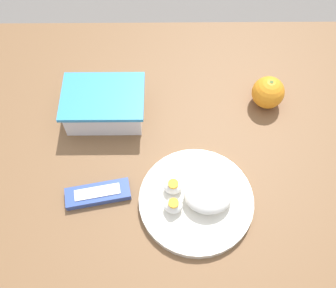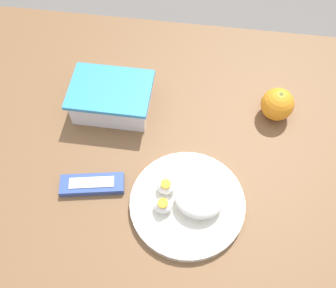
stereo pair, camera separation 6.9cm
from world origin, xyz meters
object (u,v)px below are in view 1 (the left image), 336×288
orange_fruit (268,92)px  rice_plate (198,199)px  food_container (105,106)px  candy_bar (98,194)px

orange_fruit → rice_plate: bearing=-124.2°
orange_fruit → rice_plate: orange_fruit is taller
rice_plate → food_container: bearing=132.4°
food_container → candy_bar: food_container is taller
candy_bar → rice_plate: bearing=-4.6°
rice_plate → candy_bar: (-0.22, 0.02, -0.01)m
orange_fruit → candy_bar: 0.49m
food_container → rice_plate: food_container is taller
food_container → rice_plate: bearing=-47.6°
food_container → orange_fruit: (0.41, 0.04, 0.01)m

